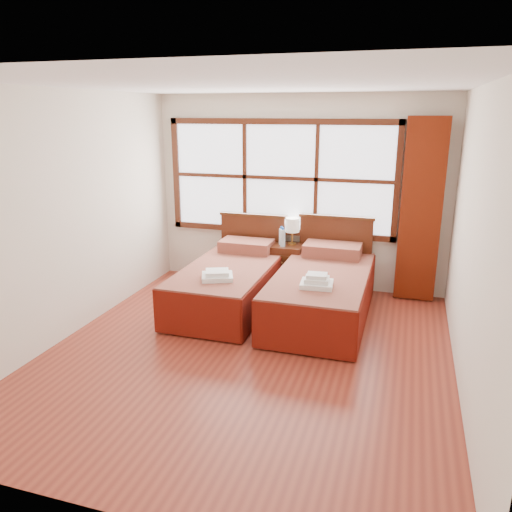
% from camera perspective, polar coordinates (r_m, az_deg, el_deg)
% --- Properties ---
extents(floor, '(4.50, 4.50, 0.00)m').
position_cam_1_polar(floor, '(5.18, -0.99, -11.04)').
color(floor, maroon).
rests_on(floor, ground).
extents(ceiling, '(4.50, 4.50, 0.00)m').
position_cam_1_polar(ceiling, '(4.61, -1.15, 19.06)').
color(ceiling, white).
rests_on(ceiling, wall_back).
extents(wall_back, '(4.00, 0.00, 4.00)m').
position_cam_1_polar(wall_back, '(6.86, 4.87, 7.19)').
color(wall_back, silver).
rests_on(wall_back, floor).
extents(wall_left, '(0.00, 4.50, 4.50)m').
position_cam_1_polar(wall_left, '(5.67, -20.71, 4.27)').
color(wall_left, silver).
rests_on(wall_left, floor).
extents(wall_right, '(0.00, 4.50, 4.50)m').
position_cam_1_polar(wall_right, '(4.53, 23.72, 1.15)').
color(wall_right, silver).
rests_on(wall_right, floor).
extents(window, '(3.16, 0.06, 1.56)m').
position_cam_1_polar(window, '(6.85, 2.77, 8.91)').
color(window, white).
rests_on(window, wall_back).
extents(curtain, '(0.50, 0.16, 2.30)m').
position_cam_1_polar(curtain, '(6.59, 18.32, 4.91)').
color(curtain, maroon).
rests_on(curtain, wall_back).
extents(bed_left, '(1.03, 2.05, 1.00)m').
position_cam_1_polar(bed_left, '(6.29, -2.93, -2.99)').
color(bed_left, '#44200E').
rests_on(bed_left, floor).
extents(bed_right, '(1.07, 2.09, 1.04)m').
position_cam_1_polar(bed_right, '(6.00, 7.60, -3.94)').
color(bed_right, '#44200E').
rests_on(bed_right, floor).
extents(nightstand, '(0.47, 0.46, 0.63)m').
position_cam_1_polar(nightstand, '(6.86, 3.39, -1.24)').
color(nightstand, '#481F0F').
rests_on(nightstand, floor).
extents(towels_left, '(0.43, 0.41, 0.10)m').
position_cam_1_polar(towels_left, '(5.69, -4.45, -2.21)').
color(towels_left, white).
rests_on(towels_left, bed_left).
extents(towels_right, '(0.37, 0.33, 0.14)m').
position_cam_1_polar(towels_right, '(5.40, 6.96, -2.91)').
color(towels_right, white).
rests_on(towels_right, bed_right).
extents(lamp, '(0.19, 0.19, 0.37)m').
position_cam_1_polar(lamp, '(6.74, 4.19, 3.46)').
color(lamp, '#BD8D3C').
rests_on(lamp, nightstand).
extents(bottle_near, '(0.07, 0.07, 0.25)m').
position_cam_1_polar(bottle_near, '(6.76, 2.91, 2.26)').
color(bottle_near, '#A8C7D8').
rests_on(bottle_near, nightstand).
extents(bottle_far, '(0.07, 0.07, 0.26)m').
position_cam_1_polar(bottle_far, '(6.67, 3.08, 2.09)').
color(bottle_far, '#A8C7D8').
rests_on(bottle_far, nightstand).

